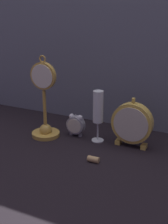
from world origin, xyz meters
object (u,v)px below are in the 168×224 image
alarm_clock_twin_bell (76,124)px  champagne_flute (98,110)px  pocket_watch_on_stand (45,110)px  wine_cork (93,159)px  mantel_clock_silver (132,123)px

alarm_clock_twin_bell → champagne_flute: 0.13m
pocket_watch_on_stand → wine_cork: pocket_watch_on_stand is taller
champagne_flute → wine_cork: (0.06, -0.17, -0.12)m
alarm_clock_twin_bell → mantel_clock_silver: bearing=1.0°
mantel_clock_silver → champagne_flute: size_ratio=0.94×
alarm_clock_twin_bell → wine_cork: (0.16, -0.18, -0.04)m
pocket_watch_on_stand → wine_cork: bearing=-24.0°
champagne_flute → alarm_clock_twin_bell: bearing=177.8°
mantel_clock_silver → wine_cork: bearing=-114.4°
alarm_clock_twin_bell → pocket_watch_on_stand: bearing=-155.0°
pocket_watch_on_stand → mantel_clock_silver: bearing=9.3°
pocket_watch_on_stand → wine_cork: size_ratio=8.27×
mantel_clock_silver → alarm_clock_twin_bell: bearing=-179.0°
pocket_watch_on_stand → mantel_clock_silver: size_ratio=1.73×
alarm_clock_twin_bell → mantel_clock_silver: 0.25m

